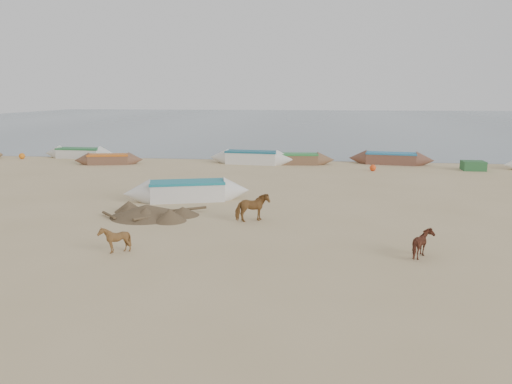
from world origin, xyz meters
The scene contains 9 objects.
ground centered at (0.00, 0.00, 0.00)m, with size 140.00×140.00×0.00m, color tan.
sea centered at (0.00, 82.00, 0.01)m, with size 160.00×160.00×0.00m, color slate.
cow_adult centered at (0.00, 2.72, 0.59)m, with size 0.64×1.40×1.18m, color brown.
calf_front centered at (-4.03, -1.98, 0.47)m, with size 0.75×0.85×0.93m, color brown.
calf_right centered at (6.14, -1.24, 0.46)m, with size 0.92×0.78×0.92m, color #5C2D1D.
near_canoe centered at (-3.75, 6.43, 0.49)m, with size 6.22×1.42×0.98m, color silver, non-canonical shape.
debris_pile centered at (-4.70, 3.08, 0.25)m, with size 3.14×3.14×0.51m, color brown.
waterline_canoes centered at (0.39, 20.26, 0.43)m, with size 56.57×5.11×0.99m.
beach_clutter centered at (3.92, 19.67, 0.30)m, with size 43.38×4.30×0.64m.
Camera 1 is at (2.65, -17.30, 5.27)m, focal length 35.00 mm.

